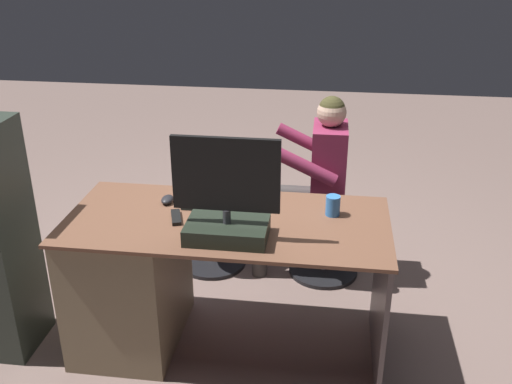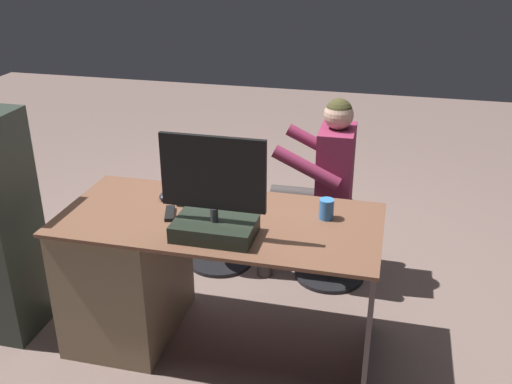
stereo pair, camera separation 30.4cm
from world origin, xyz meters
The scene contains 11 objects.
ground_plane centered at (0.00, 0.00, 0.00)m, with size 10.00×10.00×0.00m, color #735D56.
desk centered at (0.43, 0.39, 0.39)m, with size 1.57×0.73×0.74m.
monitor centered at (-0.04, 0.57, 0.89)m, with size 0.48×0.24×0.48m.
keyboard centered at (0.04, 0.25, 0.75)m, with size 0.42×0.14×0.02m, color black.
computer_mouse centered at (0.34, 0.24, 0.76)m, with size 0.06×0.10×0.04m, color black.
cup centered at (-0.51, 0.27, 0.80)m, with size 0.07×0.07×0.10m, color #3372BF.
tv_remote centered at (0.24, 0.42, 0.75)m, with size 0.04×0.15×0.02m, color black.
office_chair_teddy centered at (0.25, -0.41, 0.29)m, with size 0.44×0.44×0.48m.
teddy_bear centered at (0.25, -0.42, 0.65)m, with size 0.26×0.26×0.38m.
visitor_chair centered at (-0.48, -0.40, 0.29)m, with size 0.44×0.44×0.48m.
person centered at (-0.38, -0.40, 0.68)m, with size 0.56×0.48×1.16m.
Camera 2 is at (-0.78, 2.82, 2.04)m, focal length 41.14 mm.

